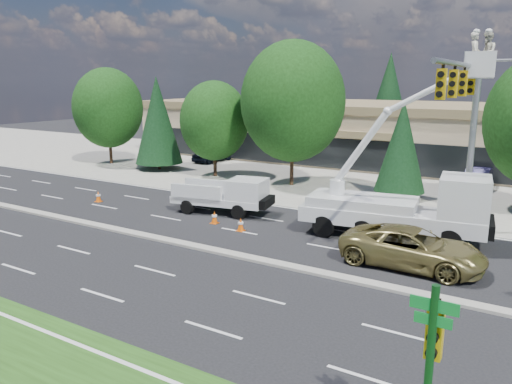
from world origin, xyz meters
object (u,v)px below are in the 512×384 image
Objects in this scene: signal_mast at (468,117)px; bucket_truck at (413,197)px; street_sign_pole at (431,359)px; utility_pickup at (226,199)px; minivan at (412,248)px.

signal_mast is 1.03× the size of bucket_truck.
bucket_truck is (-4.02, 14.74, -0.29)m from street_sign_pole.
minivan is at bearing -25.90° from utility_pickup.
utility_pickup is 10.69m from bucket_truck.
bucket_truck is 3.90m from minivan.
minivan is at bearing -82.48° from bucket_truck.
street_sign_pole is at bearing -82.43° from bucket_truck.
signal_mast is 15.99m from street_sign_pole.
signal_mast is at bearing 97.27° from street_sign_pole.
street_sign_pole is 20.48m from utility_pickup.
street_sign_pole reaches higher than minivan.
bucket_truck is at bearing -160.84° from signal_mast.
minivan is (-1.09, -4.24, -5.24)m from signal_mast.
utility_pickup is (-14.62, 14.26, -1.57)m from street_sign_pole.
minivan is at bearing -104.40° from signal_mast.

